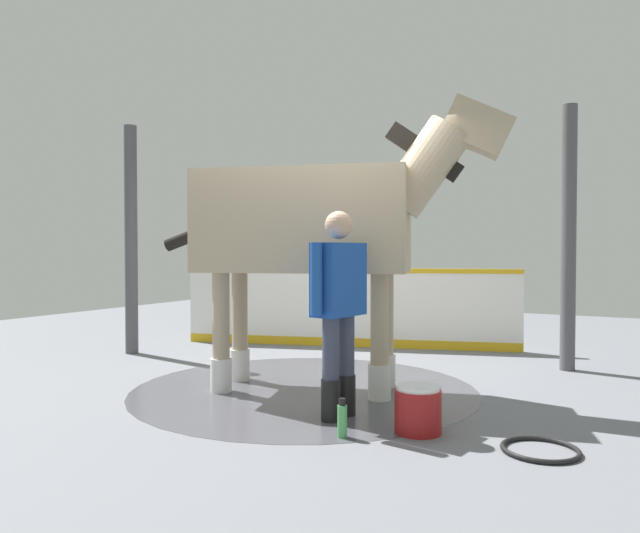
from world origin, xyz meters
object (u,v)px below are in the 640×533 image
at_px(handler, 339,300).
at_px(hose_coil, 540,449).
at_px(horse, 317,225).
at_px(bottle_spray, 342,420).
at_px(bottle_shampoo, 437,405).
at_px(wash_bucket, 418,409).

distance_m(handler, hose_coil, 1.77).
distance_m(horse, bottle_spray, 2.03).
height_order(bottle_shampoo, bottle_spray, bottle_spray).
xyz_separation_m(horse, handler, (-0.60, 0.75, -0.62)).
distance_m(wash_bucket, bottle_spray, 0.56).
bearing_deg(hose_coil, bottle_shampoo, -26.45).
bearing_deg(handler, hose_coil, -174.11).
relative_size(horse, bottle_spray, 11.69).
bearing_deg(hose_coil, handler, -3.21).
height_order(handler, hose_coil, handler).
distance_m(horse, wash_bucket, 2.05).
relative_size(bottle_shampoo, bottle_spray, 0.88).
height_order(horse, hose_coil, horse).
height_order(wash_bucket, bottle_spray, wash_bucket).
bearing_deg(horse, handler, -67.58).
bearing_deg(bottle_shampoo, wash_bucket, 87.14).
xyz_separation_m(bottle_spray, hose_coil, (-1.27, -0.34, -0.11)).
relative_size(wash_bucket, bottle_shampoo, 1.39).
distance_m(horse, hose_coil, 2.74).
bearing_deg(handler, horse, -42.00).
xyz_separation_m(wash_bucket, hose_coil, (-0.84, 0.02, -0.15)).
height_order(horse, bottle_spray, horse).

